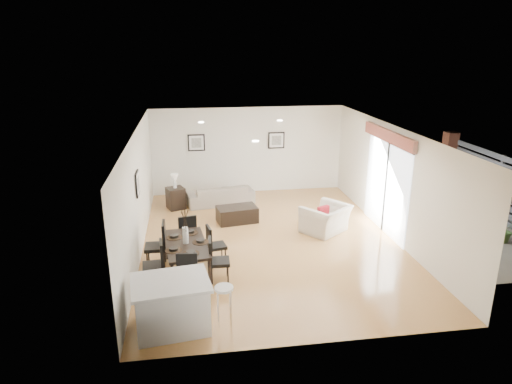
{
  "coord_description": "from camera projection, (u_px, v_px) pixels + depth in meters",
  "views": [
    {
      "loc": [
        -1.83,
        -9.92,
        4.51
      ],
      "look_at": [
        -0.28,
        0.4,
        1.14
      ],
      "focal_mm": 32.0,
      "sensor_mm": 36.0,
      "label": 1
    }
  ],
  "objects": [
    {
      "name": "vase",
      "position": [
        185.0,
        231.0,
        9.18
      ],
      "size": [
        0.87,
        1.37,
        0.72
      ],
      "color": "white",
      "rests_on": "dining_table"
    },
    {
      "name": "bar_stool",
      "position": [
        224.0,
        292.0,
        7.57
      ],
      "size": [
        0.32,
        0.32,
        0.7
      ],
      "color": "white",
      "rests_on": "ground"
    },
    {
      "name": "dining_chair_head",
      "position": [
        187.0,
        275.0,
        8.38
      ],
      "size": [
        0.42,
        0.42,
        0.87
      ],
      "rotation": [
        0.0,
        0.0,
        -0.09
      ],
      "color": "black",
      "rests_on": "ground"
    },
    {
      "name": "sliding_door",
      "position": [
        387.0,
        167.0,
        11.17
      ],
      "size": [
        0.12,
        2.7,
        2.57
      ],
      "color": "white",
      "rests_on": "wall_right"
    },
    {
      "name": "dining_chair_efar",
      "position": [
        213.0,
        243.0,
        9.77
      ],
      "size": [
        0.44,
        0.44,
        0.85
      ],
      "rotation": [
        0.0,
        0.0,
        1.76
      ],
      "color": "black",
      "rests_on": "ground"
    },
    {
      "name": "courtyard_plant_b",
      "position": [
        468.0,
        206.0,
        12.36
      ],
      "size": [
        0.44,
        0.44,
        0.71
      ],
      "primitive_type": "imported",
      "rotation": [
        0.0,
        0.0,
        0.11
      ],
      "color": "#365323",
      "rests_on": "ground"
    },
    {
      "name": "wall_back",
      "position": [
        248.0,
        150.0,
        14.33
      ],
      "size": [
        6.0,
        0.04,
        2.7
      ],
      "primitive_type": "cube",
      "color": "silver",
      "rests_on": "ground"
    },
    {
      "name": "wall_front",
      "position": [
        318.0,
        267.0,
        6.8
      ],
      "size": [
        6.0,
        0.04,
        2.7
      ],
      "primitive_type": "cube",
      "color": "silver",
      "rests_on": "ground"
    },
    {
      "name": "ground",
      "position": [
        270.0,
        241.0,
        10.98
      ],
      "size": [
        8.0,
        8.0,
        0.0
      ],
      "primitive_type": "plane",
      "color": "tan",
      "rests_on": "ground"
    },
    {
      "name": "cushion",
      "position": [
        323.0,
        213.0,
        11.27
      ],
      "size": [
        0.34,
        0.24,
        0.33
      ],
      "primitive_type": "cube",
      "rotation": [
        0.0,
        0.0,
        3.62
      ],
      "color": "maroon",
      "rests_on": "armchair"
    },
    {
      "name": "dining_table",
      "position": [
        186.0,
        246.0,
        9.29
      ],
      "size": [
        0.98,
        1.69,
        0.67
      ],
      "rotation": [
        0.0,
        0.0,
        0.11
      ],
      "color": "black",
      "rests_on": "ground"
    },
    {
      "name": "dining_chair_enear",
      "position": [
        215.0,
        257.0,
        9.02
      ],
      "size": [
        0.42,
        0.42,
        0.9
      ],
      "rotation": [
        0.0,
        0.0,
        1.54
      ],
      "color": "black",
      "rests_on": "ground"
    },
    {
      "name": "wall_left",
      "position": [
        138.0,
        194.0,
        10.15
      ],
      "size": [
        0.04,
        8.0,
        2.7
      ],
      "primitive_type": "cube",
      "color": "silver",
      "rests_on": "ground"
    },
    {
      "name": "sofa",
      "position": [
        220.0,
        194.0,
        13.51
      ],
      "size": [
        2.06,
        1.09,
        0.57
      ],
      "primitive_type": "imported",
      "rotation": [
        0.0,
        0.0,
        3.31
      ],
      "color": "gray",
      "rests_on": "ground"
    },
    {
      "name": "table_lamp",
      "position": [
        175.0,
        179.0,
        12.93
      ],
      "size": [
        0.21,
        0.21,
        0.4
      ],
      "color": "white",
      "rests_on": "side_table"
    },
    {
      "name": "courtyard",
      "position": [
        488.0,
        183.0,
        12.38
      ],
      "size": [
        6.0,
        6.0,
        2.0
      ],
      "color": "gray",
      "rests_on": "ground"
    },
    {
      "name": "dining_chair_foot",
      "position": [
        187.0,
        232.0,
        10.26
      ],
      "size": [
        0.49,
        0.49,
        0.91
      ],
      "rotation": [
        0.0,
        0.0,
        3.36
      ],
      "color": "black",
      "rests_on": "ground"
    },
    {
      "name": "armchair",
      "position": [
        326.0,
        219.0,
        11.44
      ],
      "size": [
        1.43,
        1.4,
        0.7
      ],
      "primitive_type": "imported",
      "rotation": [
        0.0,
        0.0,
        3.8
      ],
      "color": "beige",
      "rests_on": "ground"
    },
    {
      "name": "framed_print_back_right",
      "position": [
        276.0,
        140.0,
        14.34
      ],
      "size": [
        0.52,
        0.04,
        0.52
      ],
      "color": "black",
      "rests_on": "wall_back"
    },
    {
      "name": "courtyard_plant_a",
      "position": [
        505.0,
        230.0,
        10.88
      ],
      "size": [
        0.57,
        0.49,
        0.61
      ],
      "primitive_type": "imported",
      "rotation": [
        0.0,
        0.0,
        -0.03
      ],
      "color": "#365323",
      "rests_on": "ground"
    },
    {
      "name": "ceiling",
      "position": [
        271.0,
        130.0,
        10.15
      ],
      "size": [
        6.0,
        8.0,
        0.02
      ],
      "primitive_type": "cube",
      "color": "white",
      "rests_on": "wall_back"
    },
    {
      "name": "framed_print_left_wall",
      "position": [
        137.0,
        184.0,
        9.87
      ],
      "size": [
        0.04,
        0.52,
        0.52
      ],
      "rotation": [
        0.0,
        0.0,
        1.57
      ],
      "color": "black",
      "rests_on": "wall_left"
    },
    {
      "name": "dining_chair_wnear",
      "position": [
        157.0,
        261.0,
        8.86
      ],
      "size": [
        0.44,
        0.44,
        0.9
      ],
      "rotation": [
        0.0,
        0.0,
        -1.48
      ],
      "color": "black",
      "rests_on": "ground"
    },
    {
      "name": "dining_chair_wfar",
      "position": [
        159.0,
        242.0,
        9.6
      ],
      "size": [
        0.45,
        0.45,
        0.99
      ],
      "rotation": [
        0.0,
        0.0,
        -1.58
      ],
      "color": "black",
      "rests_on": "ground"
    },
    {
      "name": "kitchen_island",
      "position": [
        172.0,
        305.0,
        7.49
      ],
      "size": [
        1.37,
        1.12,
        0.88
      ],
      "rotation": [
        0.0,
        0.0,
        0.13
      ],
      "color": "silver",
      "rests_on": "ground"
    },
    {
      "name": "wall_right",
      "position": [
        393.0,
        182.0,
        10.99
      ],
      "size": [
        0.04,
        8.0,
        2.7
      ],
      "primitive_type": "cube",
      "color": "silver",
      "rests_on": "ground"
    },
    {
      "name": "coffee_table",
      "position": [
        237.0,
        214.0,
        12.15
      ],
      "size": [
        1.13,
        0.78,
        0.42
      ],
      "primitive_type": "cube",
      "rotation": [
        0.0,
        0.0,
        0.16
      ],
      "color": "black",
      "rests_on": "ground"
    },
    {
      "name": "framed_print_back_left",
      "position": [
        196.0,
        143.0,
        13.99
      ],
      "size": [
        0.52,
        0.04,
        0.52
      ],
      "color": "black",
      "rests_on": "wall_back"
    },
    {
      "name": "side_table",
      "position": [
        176.0,
        198.0,
        13.11
      ],
      "size": [
        0.6,
        0.6,
        0.62
      ],
      "primitive_type": "cube",
      "rotation": [
        0.0,
        0.0,
        0.35
      ],
      "color": "black",
      "rests_on": "ground"
    }
  ]
}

